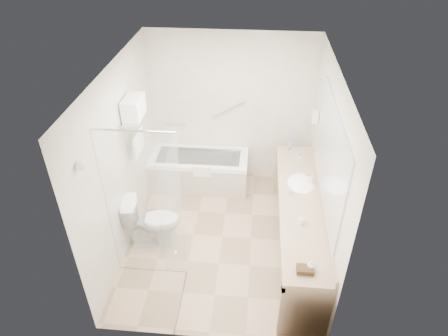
# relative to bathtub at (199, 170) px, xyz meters

# --- Properties ---
(floor) EXTENTS (3.20, 3.20, 0.00)m
(floor) POSITION_rel_bathtub_xyz_m (0.50, -1.24, -0.28)
(floor) COLOR tan
(floor) RESTS_ON ground
(ceiling) EXTENTS (2.60, 3.20, 0.10)m
(ceiling) POSITION_rel_bathtub_xyz_m (0.50, -1.24, 2.22)
(ceiling) COLOR white
(ceiling) RESTS_ON wall_back
(wall_back) EXTENTS (2.60, 0.10, 2.50)m
(wall_back) POSITION_rel_bathtub_xyz_m (0.50, 0.36, 0.97)
(wall_back) COLOR silver
(wall_back) RESTS_ON ground
(wall_front) EXTENTS (2.60, 0.10, 2.50)m
(wall_front) POSITION_rel_bathtub_xyz_m (0.50, -2.84, 0.97)
(wall_front) COLOR silver
(wall_front) RESTS_ON ground
(wall_left) EXTENTS (0.10, 3.20, 2.50)m
(wall_left) POSITION_rel_bathtub_xyz_m (-0.80, -1.24, 0.97)
(wall_left) COLOR silver
(wall_left) RESTS_ON ground
(wall_right) EXTENTS (0.10, 3.20, 2.50)m
(wall_right) POSITION_rel_bathtub_xyz_m (1.80, -1.24, 0.97)
(wall_right) COLOR silver
(wall_right) RESTS_ON ground
(bathtub) EXTENTS (1.60, 0.73, 0.59)m
(bathtub) POSITION_rel_bathtub_xyz_m (0.00, 0.00, 0.00)
(bathtub) COLOR white
(bathtub) RESTS_ON floor
(grab_bar_short) EXTENTS (0.40, 0.03, 0.03)m
(grab_bar_short) POSITION_rel_bathtub_xyz_m (-0.45, 0.32, 0.67)
(grab_bar_short) COLOR silver
(grab_bar_short) RESTS_ON wall_back
(grab_bar_long) EXTENTS (0.53, 0.03, 0.33)m
(grab_bar_long) POSITION_rel_bathtub_xyz_m (0.45, 0.32, 0.97)
(grab_bar_long) COLOR silver
(grab_bar_long) RESTS_ON wall_back
(shower_enclosure) EXTENTS (0.96, 0.91, 2.11)m
(shower_enclosure) POSITION_rel_bathtub_xyz_m (-0.13, -2.16, 0.79)
(shower_enclosure) COLOR silver
(shower_enclosure) RESTS_ON floor
(towel_shelf) EXTENTS (0.24, 0.55, 0.81)m
(towel_shelf) POSITION_rel_bathtub_xyz_m (-0.67, -0.89, 1.48)
(towel_shelf) COLOR silver
(towel_shelf) RESTS_ON wall_left
(vanity_counter) EXTENTS (0.55, 2.70, 0.95)m
(vanity_counter) POSITION_rel_bathtub_xyz_m (1.52, -1.39, 0.36)
(vanity_counter) COLOR tan
(vanity_counter) RESTS_ON floor
(sink) EXTENTS (0.40, 0.52, 0.14)m
(sink) POSITION_rel_bathtub_xyz_m (1.55, -0.99, 0.54)
(sink) COLOR white
(sink) RESTS_ON vanity_counter
(faucet) EXTENTS (0.03, 0.03, 0.14)m
(faucet) POSITION_rel_bathtub_xyz_m (1.70, -0.99, 0.65)
(faucet) COLOR silver
(faucet) RESTS_ON vanity_counter
(mirror) EXTENTS (0.02, 2.00, 1.20)m
(mirror) POSITION_rel_bathtub_xyz_m (1.79, -1.39, 1.27)
(mirror) COLOR #B4BAC1
(mirror) RESTS_ON wall_right
(hairdryer_unit) EXTENTS (0.08, 0.10, 0.18)m
(hairdryer_unit) POSITION_rel_bathtub_xyz_m (1.75, -0.19, 1.17)
(hairdryer_unit) COLOR silver
(hairdryer_unit) RESTS_ON wall_right
(toilet) EXTENTS (0.81, 0.53, 0.74)m
(toilet) POSITION_rel_bathtub_xyz_m (-0.45, -1.41, 0.09)
(toilet) COLOR white
(toilet) RESTS_ON floor
(amenity_basket) EXTENTS (0.18, 0.12, 0.06)m
(amenity_basket) POSITION_rel_bathtub_xyz_m (1.49, -2.54, 0.60)
(amenity_basket) COLOR #442D18
(amenity_basket) RESTS_ON vanity_counter
(soap_bottle_a) EXTENTS (0.09, 0.13, 0.06)m
(soap_bottle_a) POSITION_rel_bathtub_xyz_m (1.51, -1.81, 0.60)
(soap_bottle_a) COLOR silver
(soap_bottle_a) RESTS_ON vanity_counter
(soap_bottle_b) EXTENTS (0.12, 0.14, 0.09)m
(soap_bottle_b) POSITION_rel_bathtub_xyz_m (1.55, -2.50, 0.62)
(soap_bottle_b) COLOR silver
(soap_bottle_b) RESTS_ON vanity_counter
(water_bottle_left) EXTENTS (0.07, 0.07, 0.22)m
(water_bottle_left) POSITION_rel_bathtub_xyz_m (1.44, -0.14, 0.67)
(water_bottle_left) COLOR silver
(water_bottle_left) RESTS_ON vanity_counter
(water_bottle_mid) EXTENTS (0.07, 0.07, 0.22)m
(water_bottle_mid) POSITION_rel_bathtub_xyz_m (1.55, -0.59, 0.67)
(water_bottle_mid) COLOR silver
(water_bottle_mid) RESTS_ON vanity_counter
(water_bottle_right) EXTENTS (0.06, 0.06, 0.18)m
(water_bottle_right) POSITION_rel_bathtub_xyz_m (1.44, -0.14, 0.66)
(water_bottle_right) COLOR silver
(water_bottle_right) RESTS_ON vanity_counter
(drinking_glass_near) EXTENTS (0.07, 0.07, 0.08)m
(drinking_glass_near) POSITION_rel_bathtub_xyz_m (1.44, -0.29, 0.61)
(drinking_glass_near) COLOR silver
(drinking_glass_near) RESTS_ON vanity_counter
(drinking_glass_far) EXTENTS (0.09, 0.09, 0.10)m
(drinking_glass_far) POSITION_rel_bathtub_xyz_m (1.41, -1.23, 0.62)
(drinking_glass_far) COLOR silver
(drinking_glass_far) RESTS_ON vanity_counter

